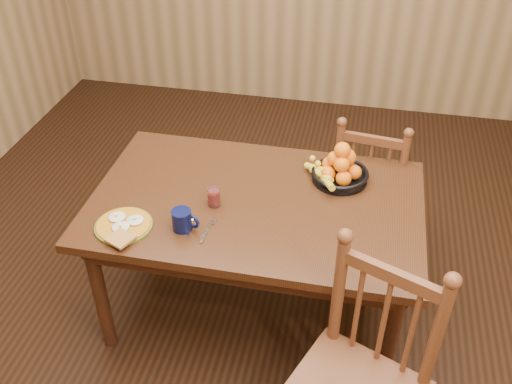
% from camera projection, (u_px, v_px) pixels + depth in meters
% --- Properties ---
extents(room, '(4.52, 5.02, 2.72)m').
position_uv_depth(room, '(256.00, 88.00, 2.40)').
color(room, black).
rests_on(room, ground).
extents(dining_table, '(1.60, 1.00, 0.75)m').
position_uv_depth(dining_table, '(256.00, 214.00, 2.81)').
color(dining_table, black).
rests_on(dining_table, ground).
extents(chair_far, '(0.47, 0.45, 0.94)m').
position_uv_depth(chair_far, '(369.00, 187.00, 3.35)').
color(chair_far, '#4F2A17').
rests_on(chair_far, ground).
extents(breakfast_plate, '(0.26, 0.30, 0.04)m').
position_uv_depth(breakfast_plate, '(124.00, 226.00, 2.59)').
color(breakfast_plate, '#59601E').
rests_on(breakfast_plate, dining_table).
extents(fork, '(0.03, 0.18, 0.00)m').
position_uv_depth(fork, '(208.00, 229.00, 2.59)').
color(fork, silver).
rests_on(fork, dining_table).
extents(spoon, '(0.04, 0.16, 0.01)m').
position_uv_depth(spoon, '(191.00, 222.00, 2.62)').
color(spoon, silver).
rests_on(spoon, dining_table).
extents(coffee_mug, '(0.13, 0.09, 0.10)m').
position_uv_depth(coffee_mug, '(183.00, 220.00, 2.56)').
color(coffee_mug, '#090E33').
rests_on(coffee_mug, dining_table).
extents(juice_glass, '(0.06, 0.06, 0.09)m').
position_uv_depth(juice_glass, '(214.00, 198.00, 2.71)').
color(juice_glass, silver).
rests_on(juice_glass, dining_table).
extents(fruit_bowl, '(0.32, 0.32, 0.22)m').
position_uv_depth(fruit_bowl, '(339.00, 170.00, 2.86)').
color(fruit_bowl, black).
rests_on(fruit_bowl, dining_table).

